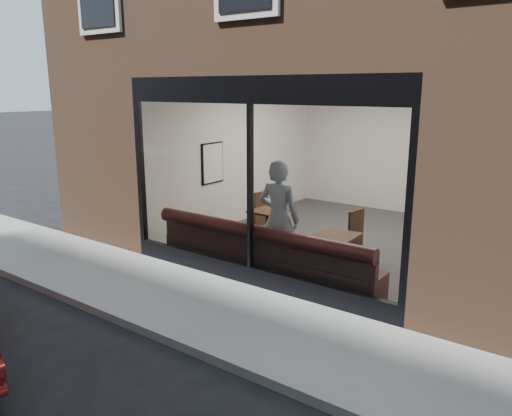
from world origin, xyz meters
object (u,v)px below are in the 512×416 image
Objects in this scene: banquette at (265,264)px; cafe_chair_left at (255,223)px; cafe_table_right at (336,236)px; cafe_chair_right at (346,246)px; cafe_table_left at (268,211)px; person at (279,219)px.

cafe_chair_left is at bearing 129.96° from banquette.
cafe_chair_right is at bearing 106.57° from cafe_table_right.
cafe_table_left is 1.61m from cafe_chair_right.
cafe_chair_left is 0.84× the size of cafe_chair_right.
cafe_chair_left is at bearing -50.34° from person.
banquette is 10.55× the size of cafe_chair_left.
banquette reaches higher than cafe_chair_left.
person is (0.12, 0.21, 0.74)m from banquette.
cafe_chair_left is at bearing -0.34° from cafe_chair_right.
cafe_table_right is 1.17m from cafe_chair_right.
banquette is at bearing 140.75° from cafe_chair_left.
cafe_table_left is at bearing 20.19° from cafe_chair_right.
cafe_table_left is at bearing 123.17° from banquette.
cafe_table_left is (-0.94, 1.05, -0.23)m from person.
cafe_table_left reaches higher than cafe_chair_right.
cafe_chair_right is (1.49, 0.33, -0.50)m from cafe_table_left.
cafe_chair_left is (-1.60, 1.91, 0.01)m from banquette.
cafe_chair_left is at bearing 140.05° from cafe_table_left.
cafe_chair_right is (0.55, 1.38, -0.73)m from person.
banquette is 1.59m from cafe_table_left.
cafe_chair_right is at bearing 12.56° from cafe_table_left.
cafe_table_right is (1.80, -0.68, 0.00)m from cafe_table_left.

